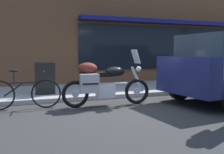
{
  "coord_description": "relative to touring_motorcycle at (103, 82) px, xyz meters",
  "views": [
    {
      "loc": [
        -2.29,
        -5.43,
        1.31
      ],
      "look_at": [
        -0.1,
        0.55,
        0.7
      ],
      "focal_mm": 39.61,
      "sensor_mm": 36.0,
      "label": 1
    }
  ],
  "objects": [
    {
      "name": "parked_bicycle",
      "position": [
        -1.86,
        0.34,
        -0.23
      ],
      "size": [
        1.74,
        0.48,
        0.94
      ],
      "color": "black",
      "rests_on": "ground_plane"
    },
    {
      "name": "sandwich_board_sign",
      "position": [
        -1.24,
        1.56,
        -0.02
      ],
      "size": [
        0.55,
        0.41,
        0.93
      ],
      "color": "black",
      "rests_on": "sidewalk_curb"
    },
    {
      "name": "ground_plane",
      "position": [
        0.43,
        -0.32,
        -0.61
      ],
      "size": [
        80.0,
        80.0,
        0.0
      ],
      "primitive_type": "plane",
      "color": "#2E2E2E"
    },
    {
      "name": "touring_motorcycle",
      "position": [
        0.0,
        0.0,
        0.0
      ],
      "size": [
        2.26,
        0.62,
        1.41
      ],
      "color": "black",
      "rests_on": "ground_plane"
    }
  ]
}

